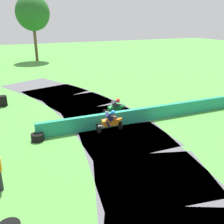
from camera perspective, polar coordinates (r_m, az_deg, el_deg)
The scene contains 8 objects.
ground_plane at distance 16.27m, azimuth 0.17°, elevation -3.08°, with size 120.00×120.00×0.00m, color #4C933D.
track_asphalt at distance 15.89m, azimuth -3.57°, elevation -3.68°, with size 9.62×31.84×0.01m.
safety_barrier at distance 18.61m, azimuth 14.91°, elevation 0.71°, with size 0.30×19.70×0.90m, color #1E8466.
motorcycle_lead_orange at distance 15.26m, azimuth -0.18°, elevation -2.04°, with size 1.68×0.75×1.43m.
motorcycle_chase_green at distance 17.66m, azimuth 0.85°, elevation 1.00°, with size 1.68×0.92×1.42m.
tire_stack_mid_a at distance 14.88m, azimuth -16.12°, elevation -5.36°, with size 0.70×0.70×0.40m.
tire_stack_mid_b at distance 21.56m, azimuth -22.95°, elevation 2.27°, with size 0.62×0.62×0.80m.
tree_mid_rise at distance 43.39m, azimuth -17.12°, elevation 20.17°, with size 5.06×5.06×9.86m.
Camera 1 is at (-6.26, -13.60, 6.35)m, focal length 41.42 mm.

